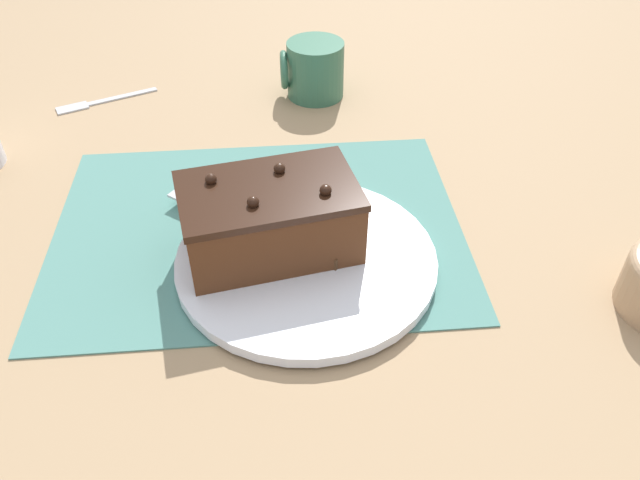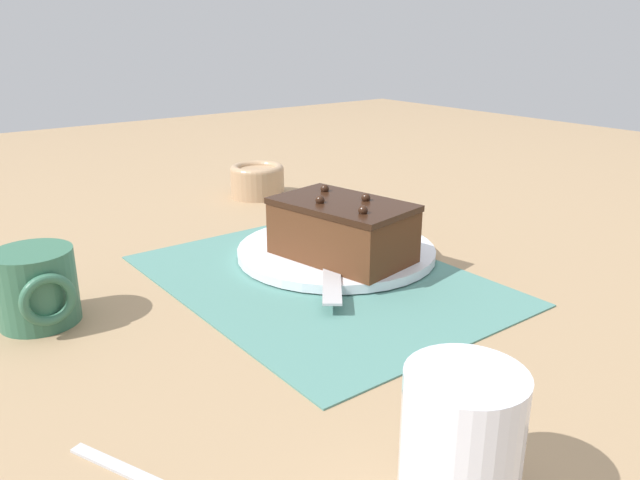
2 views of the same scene
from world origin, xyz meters
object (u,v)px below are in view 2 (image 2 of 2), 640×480
object	(u,v)px
chocolate_cake	(342,229)
small_bowl	(257,180)
cake_plate	(336,251)
drinking_glass	(461,440)
serving_knife	(331,253)
coffee_mug	(37,287)

from	to	relation	value
chocolate_cake	small_bowl	size ratio (longest dim) A/B	1.94
small_bowl	chocolate_cake	bearing A→B (deg)	-15.84
cake_plate	small_bowl	world-z (taller)	small_bowl
chocolate_cake	drinking_glass	xyz separation A→B (m)	(0.38, -0.21, -0.01)
cake_plate	chocolate_cake	size ratio (longest dim) A/B	1.40
chocolate_cake	serving_knife	xyz separation A→B (m)	(-0.01, -0.01, -0.03)
coffee_mug	small_bowl	bearing A→B (deg)	123.48
coffee_mug	cake_plate	bearing A→B (deg)	84.21
cake_plate	chocolate_cake	world-z (taller)	chocolate_cake
cake_plate	small_bowl	size ratio (longest dim) A/B	2.72
chocolate_cake	coffee_mug	world-z (taller)	chocolate_cake
serving_knife	small_bowl	bearing A→B (deg)	-69.64
chocolate_cake	coffee_mug	distance (m)	0.37
chocolate_cake	small_bowl	bearing A→B (deg)	164.16
small_bowl	coffee_mug	size ratio (longest dim) A/B	1.07
serving_knife	chocolate_cake	bearing A→B (deg)	171.98
cake_plate	serving_knife	distance (m)	0.04
cake_plate	serving_knife	bearing A→B (deg)	-48.61
chocolate_cake	serving_knife	bearing A→B (deg)	-136.02
cake_plate	coffee_mug	bearing A→B (deg)	-95.79
drinking_glass	serving_knife	bearing A→B (deg)	152.77
chocolate_cake	serving_knife	distance (m)	0.04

